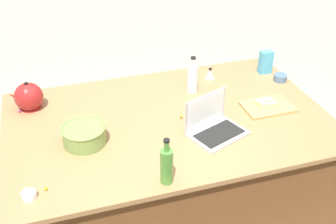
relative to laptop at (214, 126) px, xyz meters
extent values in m
plane|color=#B7A88E|center=(0.21, -0.21, -0.95)|extent=(12.00, 12.00, 0.00)
cube|color=brown|center=(0.21, -0.21, -0.51)|extent=(1.89, 1.17, 0.87)
cube|color=#9E754C|center=(0.21, -0.21, -0.06)|extent=(1.95, 1.23, 0.03)
cube|color=#B7B7BC|center=(-0.01, 0.04, -0.04)|extent=(0.37, 0.32, 0.02)
cube|color=black|center=(-0.02, 0.04, -0.03)|extent=(0.31, 0.24, 0.00)
cube|color=#B7B7BC|center=(0.03, -0.07, 0.07)|extent=(0.28, 0.12, 0.20)
cube|color=silver|center=(0.03, -0.07, 0.07)|extent=(0.25, 0.10, 0.18)
cylinder|color=#72934C|center=(0.72, -0.12, 0.00)|extent=(0.24, 0.24, 0.10)
cylinder|color=black|center=(0.72, -0.12, 0.01)|extent=(0.20, 0.20, 0.09)
torus|color=#72934C|center=(0.72, -0.12, 0.06)|extent=(0.25, 0.25, 0.01)
cylinder|color=#4C8C38|center=(0.38, 0.32, 0.05)|extent=(0.06, 0.06, 0.19)
cylinder|color=#4C8C38|center=(0.38, 0.32, 0.17)|extent=(0.03, 0.03, 0.05)
cylinder|color=black|center=(0.38, 0.32, 0.21)|extent=(0.03, 0.03, 0.01)
cylinder|color=white|center=(-0.05, -0.49, 0.05)|extent=(0.07, 0.07, 0.19)
cylinder|color=white|center=(-0.05, -0.49, 0.17)|extent=(0.03, 0.03, 0.05)
cylinder|color=black|center=(-0.05, -0.49, 0.20)|extent=(0.03, 0.03, 0.01)
cylinder|color=maroon|center=(1.00, -0.59, -0.04)|extent=(0.13, 0.13, 0.01)
sphere|color=maroon|center=(1.00, -0.59, 0.03)|extent=(0.18, 0.18, 0.18)
cone|color=maroon|center=(1.09, -0.59, 0.05)|extent=(0.08, 0.03, 0.07)
sphere|color=black|center=(1.00, -0.59, 0.13)|extent=(0.02, 0.02, 0.02)
cube|color=tan|center=(-0.43, -0.15, -0.04)|extent=(0.31, 0.22, 0.02)
cube|color=#F4E58C|center=(-0.41, -0.17, -0.01)|extent=(0.11, 0.04, 0.04)
cube|color=#F4E58C|center=(-0.42, -0.13, -0.01)|extent=(0.11, 0.05, 0.04)
cylinder|color=white|center=(1.03, 0.24, -0.03)|extent=(0.07, 0.07, 0.04)
cylinder|color=slate|center=(-0.69, -0.45, -0.02)|extent=(0.09, 0.09, 0.05)
cone|color=#B2B2B7|center=(-0.23, -0.63, -0.01)|extent=(0.07, 0.07, 0.07)
cylinder|color=black|center=(-0.23, -0.63, 0.03)|extent=(0.02, 0.02, 0.01)
cube|color=#4CA5CC|center=(-0.65, -0.59, 0.04)|extent=(0.09, 0.06, 0.17)
sphere|color=#CC3399|center=(1.07, -0.56, -0.04)|extent=(0.02, 0.02, 0.02)
sphere|color=yellow|center=(1.01, -0.72, -0.04)|extent=(0.02, 0.02, 0.02)
sphere|color=#CC3399|center=(0.77, -0.29, -0.04)|extent=(0.02, 0.02, 0.02)
sphere|color=orange|center=(0.13, -0.20, -0.04)|extent=(0.02, 0.02, 0.02)
sphere|color=yellow|center=(0.96, 0.21, -0.04)|extent=(0.02, 0.02, 0.02)
camera|label=1|loc=(0.83, 1.81, 1.36)|focal=44.52mm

